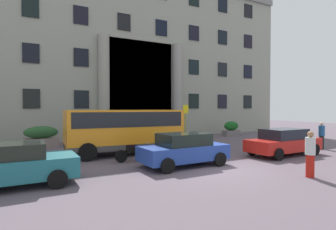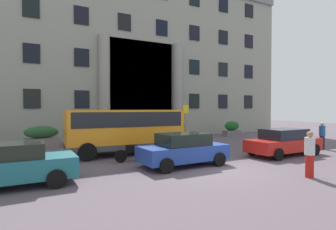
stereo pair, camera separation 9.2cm
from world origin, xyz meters
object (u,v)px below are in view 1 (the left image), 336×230
at_px(hedge_planter_east, 138,133).
at_px(orange_minibus, 125,127).
at_px(hedge_planter_far_east, 231,129).
at_px(white_taxi_kerbside, 4,165).
at_px(hedge_planter_west, 177,131).
at_px(parked_coupe_end, 184,149).
at_px(pedestrian_man_crossing, 310,154).
at_px(hedge_planter_far_west, 41,137).
at_px(parked_compact_extra, 284,142).
at_px(motorcycle_far_end, 135,152).
at_px(pedestrian_child_trailing, 322,135).
at_px(bus_stop_sign, 185,120).
at_px(motorcycle_near_kerb, 267,141).

bearing_deg(hedge_planter_east, orange_minibus, -118.45).
height_order(hedge_planter_far_east, white_taxi_kerbside, white_taxi_kerbside).
xyz_separation_m(hedge_planter_west, parked_coupe_end, (-4.89, -9.25, 0.06)).
xyz_separation_m(parked_coupe_end, pedestrian_man_crossing, (3.18, -3.95, 0.13)).
xyz_separation_m(orange_minibus, hedge_planter_far_east, (12.09, 4.89, -0.85)).
relative_size(hedge_planter_far_west, parked_compact_extra, 0.48).
bearing_deg(hedge_planter_east, pedestrian_man_crossing, -82.85).
relative_size(hedge_planter_east, hedge_planter_far_east, 0.90).
bearing_deg(hedge_planter_west, hedge_planter_east, 176.08).
relative_size(hedge_planter_west, white_taxi_kerbside, 0.32).
xyz_separation_m(motorcycle_far_end, pedestrian_child_trailing, (12.04, -1.76, 0.41)).
height_order(hedge_planter_east, motorcycle_far_end, hedge_planter_east).
xyz_separation_m(hedge_planter_west, pedestrian_man_crossing, (-1.72, -13.20, 0.19)).
xyz_separation_m(hedge_planter_far_east, hedge_planter_far_west, (-16.18, 0.10, 0.02)).
bearing_deg(parked_coupe_end, hedge_planter_west, 59.98).
height_order(orange_minibus, hedge_planter_east, orange_minibus).
bearing_deg(parked_coupe_end, orange_minibus, 105.75).
bearing_deg(hedge_planter_far_west, bus_stop_sign, -18.10).
distance_m(orange_minibus, hedge_planter_west, 8.07).
bearing_deg(parked_compact_extra, hedge_planter_east, 114.12).
distance_m(hedge_planter_west, motorcycle_near_kerb, 7.78).
height_order(white_taxi_kerbside, pedestrian_man_crossing, pedestrian_man_crossing).
xyz_separation_m(hedge_planter_far_west, motorcycle_near_kerb, (12.91, -7.30, -0.23)).
relative_size(hedge_planter_west, parked_compact_extra, 0.31).
xyz_separation_m(parked_coupe_end, motorcycle_near_kerb, (7.46, 1.91, -0.29)).
distance_m(bus_stop_sign, pedestrian_man_crossing, 10.17).
relative_size(white_taxi_kerbside, pedestrian_child_trailing, 2.62).
bearing_deg(hedge_planter_west, pedestrian_man_crossing, -97.41).
bearing_deg(hedge_planter_west, motorcycle_far_end, -131.76).
xyz_separation_m(motorcycle_near_kerb, pedestrian_man_crossing, (-4.28, -5.86, 0.42)).
bearing_deg(white_taxi_kerbside, hedge_planter_far_east, 26.55).
height_order(hedge_planter_far_east, parked_compact_extra, parked_compact_extra).
xyz_separation_m(bus_stop_sign, white_taxi_kerbside, (-10.81, -6.32, -1.00)).
xyz_separation_m(hedge_planter_far_west, white_taxi_kerbside, (-1.49, -9.36, 0.06)).
relative_size(motorcycle_near_kerb, motorcycle_far_end, 0.96).
xyz_separation_m(orange_minibus, motorcycle_far_end, (-0.27, -2.27, -1.06)).
height_order(hedge_planter_west, white_taxi_kerbside, white_taxi_kerbside).
height_order(hedge_planter_far_west, pedestrian_man_crossing, pedestrian_man_crossing).
xyz_separation_m(hedge_planter_west, parked_compact_extra, (1.42, -9.51, 0.05)).
bearing_deg(hedge_planter_east, white_taxi_kerbside, -131.19).
bearing_deg(parked_compact_extra, orange_minibus, 147.57).
distance_m(orange_minibus, parked_coupe_end, 4.50).
distance_m(parked_compact_extra, white_taxi_kerbside, 13.25).
height_order(hedge_planter_far_west, white_taxi_kerbside, white_taxi_kerbside).
height_order(hedge_planter_east, motorcycle_near_kerb, hedge_planter_east).
xyz_separation_m(bus_stop_sign, parked_coupe_end, (-3.87, -6.16, -1.00)).
bearing_deg(motorcycle_far_end, hedge_planter_far_east, 36.26).
bearing_deg(motorcycle_far_end, parked_coupe_end, -43.94).
distance_m(parked_coupe_end, pedestrian_child_trailing, 10.41).
height_order(parked_compact_extra, motorcycle_far_end, parked_compact_extra).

